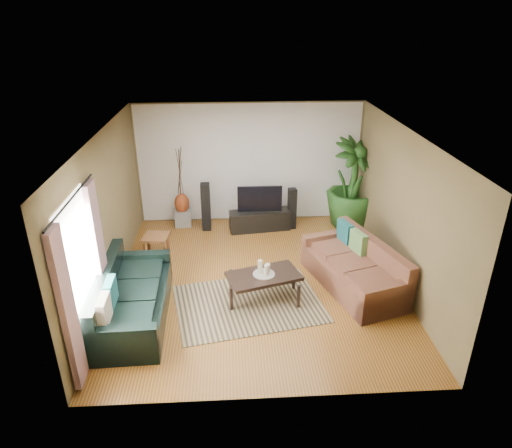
{
  "coord_description": "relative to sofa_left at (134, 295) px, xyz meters",
  "views": [
    {
      "loc": [
        -0.43,
        -7.02,
        4.44
      ],
      "look_at": [
        0.0,
        0.2,
        1.05
      ],
      "focal_mm": 32.0,
      "sensor_mm": 36.0,
      "label": 1
    }
  ],
  "objects": [
    {
      "name": "sofa_right",
      "position": [
        3.65,
        0.69,
        0.0
      ],
      "size": [
        1.56,
        2.31,
        0.85
      ],
      "primitive_type": "cube",
      "rotation": [
        0.0,
        0.0,
        -1.26
      ],
      "color": "brown",
      "rests_on": "floor"
    },
    {
      "name": "candle_short",
      "position": [
        2.14,
        0.44,
        0.15
      ],
      "size": [
        0.07,
        0.07,
        0.15
      ],
      "primitive_type": "cylinder",
      "color": "beige",
      "rests_on": "candle_tray"
    },
    {
      "name": "area_rug",
      "position": [
        1.81,
        0.26,
        -0.42
      ],
      "size": [
        2.66,
        2.11,
        0.01
      ],
      "primitive_type": "cube",
      "rotation": [
        0.0,
        0.0,
        0.19
      ],
      "color": "#9C875C",
      "rests_on": "floor"
    },
    {
      "name": "candle_mid",
      "position": [
        2.11,
        0.34,
        0.16
      ],
      "size": [
        0.07,
        0.07,
        0.18
      ],
      "primitive_type": "cylinder",
      "color": "#F3E2CD",
      "rests_on": "candle_tray"
    },
    {
      "name": "wall_left",
      "position": [
        -0.52,
        0.95,
        0.92
      ],
      "size": [
        0.0,
        5.5,
        5.5
      ],
      "primitive_type": "plane",
      "rotation": [
        1.57,
        0.0,
        1.57
      ],
      "color": "brown",
      "rests_on": "ground"
    },
    {
      "name": "wall_front",
      "position": [
        1.98,
        -1.8,
        0.93
      ],
      "size": [
        5.0,
        0.0,
        5.0
      ],
      "primitive_type": "plane",
      "rotation": [
        -1.57,
        0.0,
        0.0
      ],
      "color": "brown",
      "rests_on": "ground"
    },
    {
      "name": "backwall_panel",
      "position": [
        1.98,
        3.69,
        0.93
      ],
      "size": [
        4.9,
        0.0,
        4.9
      ],
      "primitive_type": "plane",
      "rotation": [
        1.57,
        0.0,
        0.0
      ],
      "color": "white",
      "rests_on": "ground"
    },
    {
      "name": "floor",
      "position": [
        1.98,
        0.95,
        -0.42
      ],
      "size": [
        5.5,
        5.5,
        0.0
      ],
      "primitive_type": "plane",
      "color": "#9D6328",
      "rests_on": "ground"
    },
    {
      "name": "ceiling",
      "position": [
        1.98,
        0.95,
        2.28
      ],
      "size": [
        5.5,
        5.5,
        0.0
      ],
      "primitive_type": "plane",
      "rotation": [
        3.14,
        0.0,
        0.0
      ],
      "color": "white",
      "rests_on": "ground"
    },
    {
      "name": "window_pane",
      "position": [
        -0.5,
        -0.65,
        0.97
      ],
      "size": [
        0.0,
        1.8,
        1.8
      ],
      "primitive_type": "plane",
      "rotation": [
        1.57,
        0.0,
        1.57
      ],
      "color": "white",
      "rests_on": "ground"
    },
    {
      "name": "plant_pot",
      "position": [
        4.23,
        3.24,
        -0.28
      ],
      "size": [
        0.37,
        0.37,
        0.28
      ],
      "primitive_type": "cylinder",
      "color": "black",
      "rests_on": "floor"
    },
    {
      "name": "candle_tray",
      "position": [
        2.07,
        0.38,
        0.06
      ],
      "size": [
        0.36,
        0.36,
        0.02
      ],
      "primitive_type": "cylinder",
      "color": "gray",
      "rests_on": "coffee_table"
    },
    {
      "name": "wall_back",
      "position": [
        1.98,
        3.7,
        0.93
      ],
      "size": [
        5.0,
        0.0,
        5.0
      ],
      "primitive_type": "plane",
      "rotation": [
        1.57,
        0.0,
        0.0
      ],
      "color": "brown",
      "rests_on": "ground"
    },
    {
      "name": "side_table",
      "position": [
        0.08,
        1.92,
        -0.18
      ],
      "size": [
        0.52,
        0.52,
        0.49
      ],
      "primitive_type": "cube",
      "rotation": [
        0.0,
        0.0,
        -0.14
      ],
      "color": "brown",
      "rests_on": "floor"
    },
    {
      "name": "pedestal",
      "position": [
        0.46,
        3.44,
        -0.24
      ],
      "size": [
        0.39,
        0.39,
        0.36
      ],
      "primitive_type": "cube",
      "rotation": [
        0.0,
        0.0,
        0.08
      ],
      "color": "gray",
      "rests_on": "floor"
    },
    {
      "name": "coffee_table",
      "position": [
        2.07,
        0.38,
        -0.18
      ],
      "size": [
        1.31,
        0.96,
        0.48
      ],
      "primitive_type": "cube",
      "rotation": [
        0.0,
        0.0,
        0.3
      ],
      "color": "black",
      "rests_on": "floor"
    },
    {
      "name": "sofa_left",
      "position": [
        0.0,
        0.0,
        0.0
      ],
      "size": [
        1.04,
        2.3,
        0.85
      ],
      "primitive_type": "cube",
      "rotation": [
        0.0,
        0.0,
        1.6
      ],
      "color": "black",
      "rests_on": "floor"
    },
    {
      "name": "tv_stand",
      "position": [
        2.18,
        3.1,
        -0.2
      ],
      "size": [
        1.36,
        0.57,
        0.44
      ],
      "primitive_type": "cube",
      "rotation": [
        0.0,
        0.0,
        0.13
      ],
      "color": "black",
      "rests_on": "floor"
    },
    {
      "name": "curtain_rod",
      "position": [
        -0.45,
        -0.65,
        1.87
      ],
      "size": [
        0.03,
        1.9,
        0.03
      ],
      "primitive_type": "cylinder",
      "rotation": [
        1.57,
        0.0,
        0.0
      ],
      "color": "black",
      "rests_on": "ground"
    },
    {
      "name": "speaker_left",
      "position": [
        1.0,
        3.19,
        0.11
      ],
      "size": [
        0.19,
        0.22,
        1.08
      ],
      "primitive_type": "cube",
      "rotation": [
        0.0,
        0.0,
        -0.0
      ],
      "color": "black",
      "rests_on": "floor"
    },
    {
      "name": "potted_plant",
      "position": [
        4.23,
        3.24,
        0.56
      ],
      "size": [
        1.56,
        1.56,
        1.98
      ],
      "primitive_type": "imported",
      "rotation": [
        0.0,
        0.0,
        0.68
      ],
      "color": "#204D19",
      "rests_on": "floor"
    },
    {
      "name": "curtain_far",
      "position": [
        -0.45,
        0.1,
        0.72
      ],
      "size": [
        0.08,
        0.35,
        2.2
      ],
      "primitive_type": "cube",
      "color": "gray",
      "rests_on": "ground"
    },
    {
      "name": "speaker_right",
      "position": [
        2.9,
        3.15,
        0.04
      ],
      "size": [
        0.19,
        0.21,
        0.93
      ],
      "primitive_type": "cube",
      "rotation": [
        0.0,
        0.0,
        0.14
      ],
      "color": "black",
      "rests_on": "floor"
    },
    {
      "name": "vase",
      "position": [
        0.46,
        3.44,
        0.1
      ],
      "size": [
        0.33,
        0.33,
        0.46
      ],
      "primitive_type": "ellipsoid",
      "color": "maroon",
      "rests_on": "pedestal"
    },
    {
      "name": "candle_tall",
      "position": [
        2.01,
        0.41,
        0.19
      ],
      "size": [
        0.07,
        0.07,
        0.24
      ],
      "primitive_type": "cylinder",
      "color": "#ECE6C7",
      "rests_on": "candle_tray"
    },
    {
      "name": "curtain_near",
      "position": [
        -0.45,
        -1.4,
        0.72
      ],
      "size": [
        0.08,
        0.35,
        2.2
      ],
      "primitive_type": "cube",
      "color": "gray",
      "rests_on": "ground"
    },
    {
      "name": "wall_right",
      "position": [
        4.48,
        0.95,
        0.92
      ],
      "size": [
        0.0,
        5.5,
        5.5
      ],
      "primitive_type": "plane",
      "rotation": [
        1.57,
        0.0,
        -1.57
      ],
      "color": "brown",
      "rests_on": "ground"
    },
    {
      "name": "television",
      "position": [
        2.18,
        3.12,
        0.3
      ],
      "size": [
        0.97,
        0.05,
        0.57
      ],
      "primitive_type": "cube",
      "color": "black",
      "rests_on": "tv_stand"
    }
  ]
}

